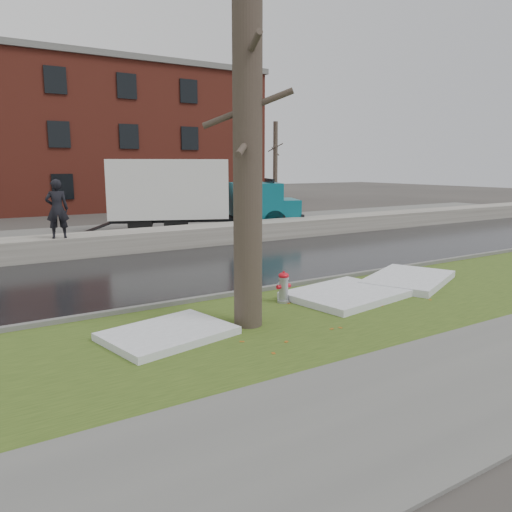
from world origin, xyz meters
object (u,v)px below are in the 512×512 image
tree (248,146)px  worker (57,209)px  box_truck (192,194)px  fire_hydrant (283,286)px

tree → worker: 9.65m
tree → worker: size_ratio=3.53×
tree → box_truck: tree is taller
box_truck → worker: bearing=-126.9°
box_truck → tree: bearing=-88.4°
tree → worker: (-1.70, 9.33, -1.79)m
fire_hydrant → worker: bearing=111.8°
worker → tree: bearing=109.2°
fire_hydrant → tree: bearing=-147.2°
fire_hydrant → box_truck: box_truck is taller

